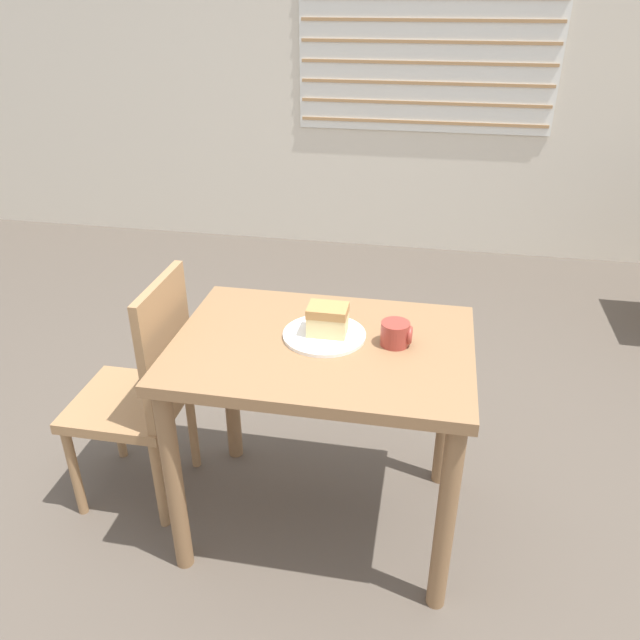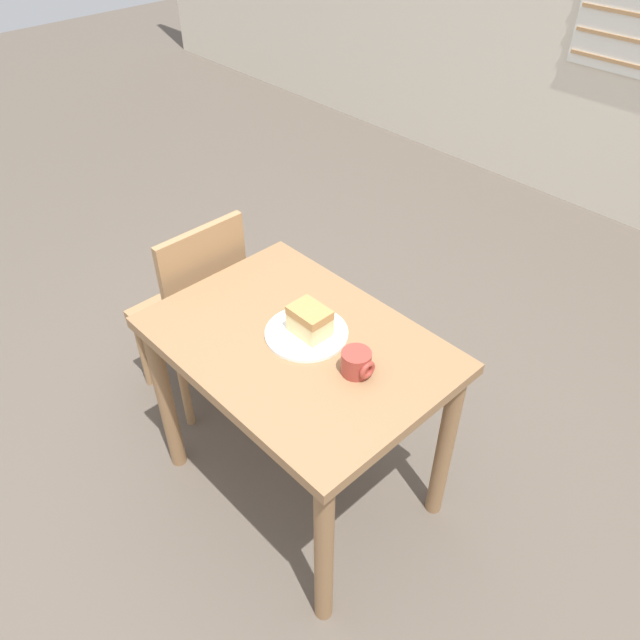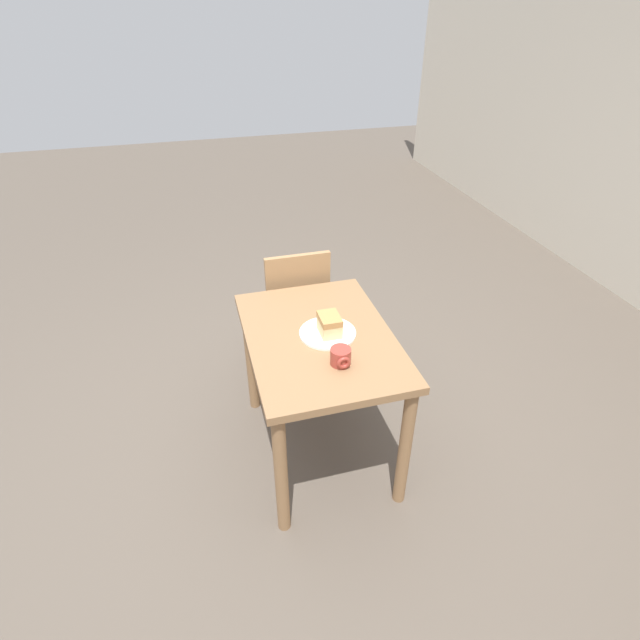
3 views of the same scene
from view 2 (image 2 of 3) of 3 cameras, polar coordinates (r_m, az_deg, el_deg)
name	(u,v)px [view 2 (image 2 of 3)]	position (r m, az deg, el deg)	size (l,w,h in m)	color
ground_plane	(264,502)	(2.54, -5.10, -16.20)	(14.00, 14.00, 0.00)	brown
dining_table_near	(298,369)	(2.09, -1.99, -4.49)	(0.96, 0.69, 0.77)	olive
chair_near_window	(196,310)	(2.61, -11.25, 0.88)	(0.39, 0.39, 0.92)	#9E754C
plate	(307,333)	(2.02, -1.24, -1.20)	(0.27, 0.27, 0.01)	white
cake_slice	(310,321)	(1.98, -0.94, -0.07)	(0.13, 0.10, 0.10)	#E5CC89
coffee_mug	(357,363)	(1.87, 3.41, -3.95)	(0.10, 0.09, 0.08)	#9E382D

